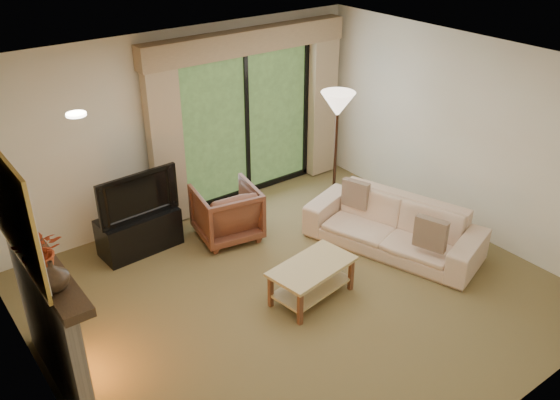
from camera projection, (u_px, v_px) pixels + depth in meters
floor at (296, 293)px, 6.85m from camera, size 5.50×5.50×0.00m
ceiling at (299, 73)px, 5.63m from camera, size 5.50×5.50×0.00m
wall_back at (182, 126)px, 8.00m from camera, size 5.00×0.00×5.00m
wall_front at (502, 316)px, 4.48m from camera, size 5.00×0.00×5.00m
wall_left at (30, 288)px, 4.78m from camera, size 0.00×5.00×5.00m
wall_right at (463, 135)px, 7.70m from camera, size 0.00×5.00×5.00m
fireplace at (51, 329)px, 5.28m from camera, size 0.24×1.70×1.37m
mirror at (11, 207)px, 4.64m from camera, size 0.07×1.45×1.02m
sliding_door at (246, 125)px, 8.59m from camera, size 2.26×0.10×2.16m
curtain_left at (165, 142)px, 7.75m from camera, size 0.45×0.18×2.35m
curtain_right at (322, 102)px, 9.18m from camera, size 0.45×0.18×2.35m
cornice at (248, 41)px, 7.95m from camera, size 3.20×0.24×0.32m
media_console at (139, 232)px, 7.57m from camera, size 1.04×0.51×0.51m
tv at (134, 193)px, 7.31m from camera, size 1.06×0.19×0.61m
armchair at (227, 212)px, 7.80m from camera, size 0.91×0.93×0.73m
sofa at (393, 226)px, 7.57m from camera, size 1.52×2.38×0.65m
pillow_near at (431, 234)px, 6.97m from camera, size 0.22×0.41×0.39m
pillow_far at (356, 194)px, 7.88m from camera, size 0.21×0.39×0.37m
coffee_table at (312, 281)px, 6.69m from camera, size 1.06×0.69×0.44m
floor_lamp at (335, 153)px, 8.25m from camera, size 0.57×0.57×1.75m
vase at (53, 275)px, 4.60m from camera, size 0.27×0.27×0.26m
branches at (40, 251)px, 4.75m from camera, size 0.48×0.44×0.43m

